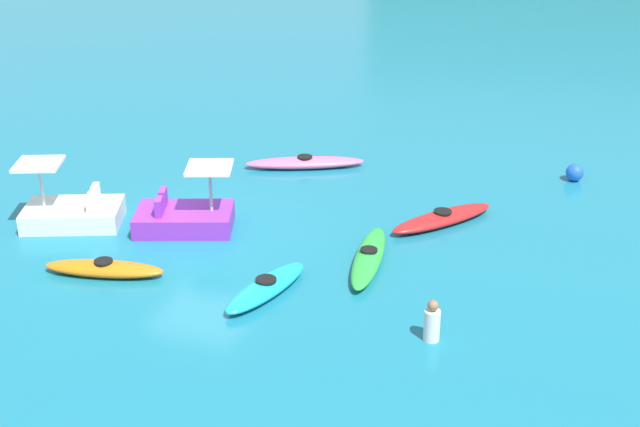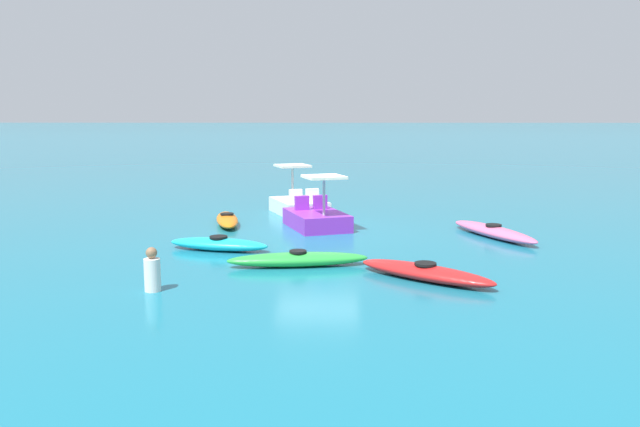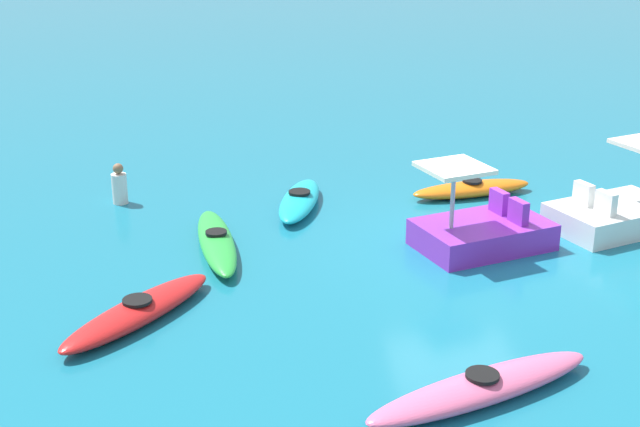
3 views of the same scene
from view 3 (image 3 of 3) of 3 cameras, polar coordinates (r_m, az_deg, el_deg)
The scene contains 9 objects.
ground_plane at distance 16.53m, azimuth 9.16°, elevation -2.26°, with size 600.00×600.00×0.00m, color #19728C.
kayak_green at distance 16.32m, azimuth -6.73°, elevation -1.82°, with size 1.08×3.29×0.37m.
kayak_orange at distance 19.31m, azimuth 9.82°, elevation 1.59°, with size 2.83×1.26×0.37m.
kayak_pink at distance 11.91m, azimuth 10.44°, elevation -11.03°, with size 3.52×2.10×0.37m.
kayak_cyan at distance 18.33m, azimuth -1.34°, elevation 0.86°, with size 1.29×2.76×0.37m.
kayak_red at distance 13.93m, azimuth -11.72°, elevation -6.22°, with size 2.48×2.95×0.37m.
pedal_boat_white at distance 18.09m, azimuth 18.57°, elevation 0.07°, with size 2.79×2.30×1.68m.
pedal_boat_purple at distance 16.54m, azimuth 10.45°, elevation -1.08°, with size 2.77×2.24×1.68m.
person_near_shore at distance 19.00m, azimuth -12.89°, elevation 1.76°, with size 0.43×0.43×0.88m.
Camera 3 is at (3.78, 14.80, 6.32)m, focal length 49.30 mm.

